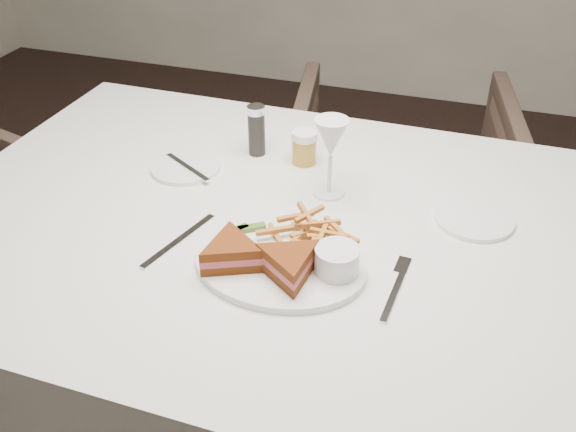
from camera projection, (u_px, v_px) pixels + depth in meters
The scene contains 3 objects.
table at pixel (295, 354), 1.51m from camera, with size 1.54×1.02×0.75m, color silver.
chair_far at pixel (398, 181), 2.17m from camera, with size 0.71×0.67×0.73m, color #45352A.
table_setting at pixel (295, 222), 1.23m from camera, with size 0.81×0.60×0.18m.
Camera 1 is at (0.51, -0.95, 1.49)m, focal length 40.00 mm.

